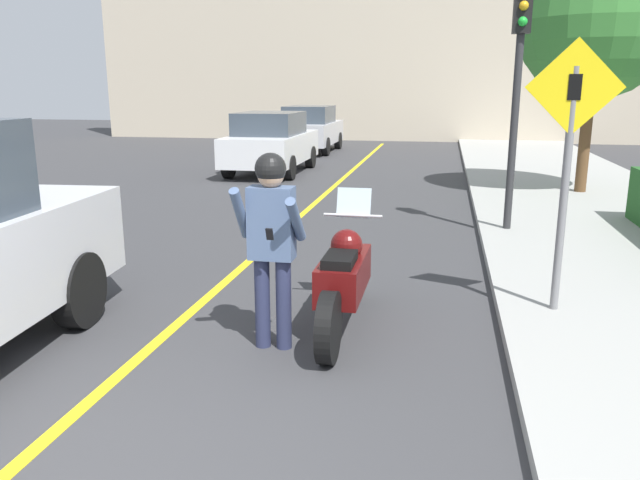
# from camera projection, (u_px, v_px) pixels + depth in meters

# --- Properties ---
(road_center_line) EXTENTS (0.12, 36.00, 0.01)m
(road_center_line) POSITION_uv_depth(u_px,v_px,m) (267.00, 245.00, 9.45)
(road_center_line) COLOR yellow
(road_center_line) RESTS_ON ground
(building_backdrop) EXTENTS (28.00, 1.20, 9.59)m
(building_backdrop) POSITION_uv_depth(u_px,v_px,m) (404.00, 30.00, 27.26)
(building_backdrop) COLOR beige
(building_backdrop) RESTS_ON ground
(motorcycle) EXTENTS (0.62, 2.29, 1.30)m
(motorcycle) POSITION_uv_depth(u_px,v_px,m) (344.00, 278.00, 6.13)
(motorcycle) COLOR black
(motorcycle) RESTS_ON ground
(person_biker) EXTENTS (0.59, 0.48, 1.79)m
(person_biker) POSITION_uv_depth(u_px,v_px,m) (271.00, 230.00, 5.50)
(person_biker) COLOR #282D4C
(person_biker) RESTS_ON ground
(crossing_sign) EXTENTS (0.91, 0.08, 2.67)m
(crossing_sign) POSITION_uv_depth(u_px,v_px,m) (568.00, 152.00, 6.02)
(crossing_sign) COLOR slate
(crossing_sign) RESTS_ON sidewalk_curb
(traffic_light) EXTENTS (0.26, 0.30, 3.76)m
(traffic_light) POSITION_uv_depth(u_px,v_px,m) (519.00, 60.00, 9.43)
(traffic_light) COLOR #2D2D30
(traffic_light) RESTS_ON sidewalk_curb
(street_tree) EXTENTS (3.19, 3.19, 5.13)m
(street_tree) POSITION_uv_depth(u_px,v_px,m) (597.00, 22.00, 12.79)
(street_tree) COLOR brown
(street_tree) RESTS_ON sidewalk_curb
(parked_car_white) EXTENTS (1.88, 4.20, 1.68)m
(parked_car_white) POSITION_uv_depth(u_px,v_px,m) (271.00, 142.00, 17.32)
(parked_car_white) COLOR black
(parked_car_white) RESTS_ON ground
(parked_car_silver) EXTENTS (1.88, 4.20, 1.68)m
(parked_car_silver) POSITION_uv_depth(u_px,v_px,m) (310.00, 129.00, 23.05)
(parked_car_silver) COLOR black
(parked_car_silver) RESTS_ON ground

